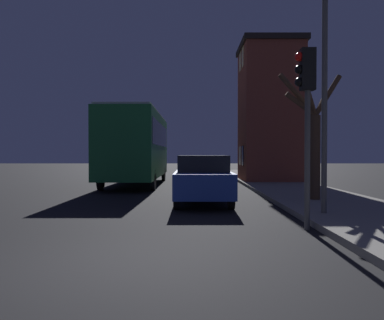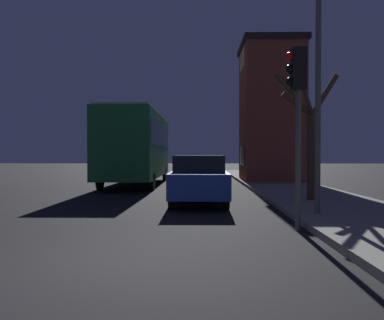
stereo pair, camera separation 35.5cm
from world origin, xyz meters
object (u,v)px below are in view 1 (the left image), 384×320
object	(u,v)px
traffic_light	(304,99)
bus	(135,143)
bare_tree	(312,136)
car_mid_lane	(192,168)
streetlamp	(307,41)
car_near_lane	(201,178)

from	to	relation	value
traffic_light	bus	distance (m)	12.90
traffic_light	bare_tree	distance (m)	4.51
bus	bare_tree	bearing A→B (deg)	-47.37
traffic_light	car_mid_lane	xyz separation A→B (m)	(-2.33, 14.23, -2.00)
streetlamp	car_mid_lane	xyz separation A→B (m)	(-2.82, 12.85, -3.67)
car_near_lane	car_mid_lane	size ratio (longest dim) A/B	1.12
bare_tree	car_near_lane	xyz separation A→B (m)	(-3.63, 0.27, -1.40)
bare_tree	bus	size ratio (longest dim) A/B	0.45
car_near_lane	bare_tree	bearing A→B (deg)	-4.26
traffic_light	bare_tree	size ratio (longest dim) A/B	0.94
streetlamp	bus	world-z (taller)	streetlamp
bare_tree	car_mid_lane	xyz separation A→B (m)	(-3.86, 10.02, -1.42)
streetlamp	traffic_light	xyz separation A→B (m)	(-0.49, -1.38, -1.67)
traffic_light	bus	bearing A→B (deg)	114.69
streetlamp	bare_tree	size ratio (longest dim) A/B	1.47
car_near_lane	streetlamp	bearing A→B (deg)	-50.05
streetlamp	bare_tree	bearing A→B (deg)	69.78
streetlamp	car_mid_lane	distance (m)	13.66
traffic_light	bus	world-z (taller)	traffic_light
streetlamp	bus	bearing A→B (deg)	119.60
streetlamp	car_near_lane	bearing A→B (deg)	129.95
traffic_light	bare_tree	bearing A→B (deg)	70.04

